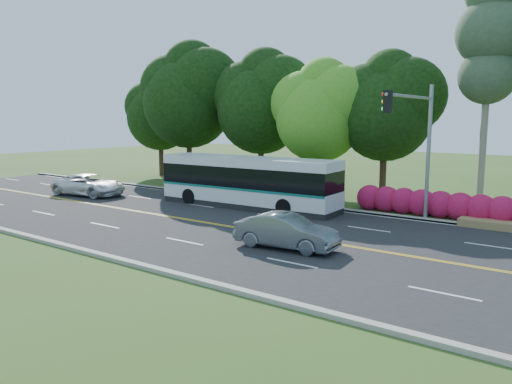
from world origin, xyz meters
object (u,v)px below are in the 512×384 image
Objects in this scene: traffic_signal at (417,132)px; suv at (89,185)px; transit_bus at (248,182)px; sedan at (286,231)px.

traffic_signal is 1.32× the size of suv.
suv is at bearing -168.25° from transit_bus.
traffic_signal is 8.71m from sedan.
traffic_signal is 10.37m from transit_bus.
sedan is (-2.79, -7.25, -3.94)m from traffic_signal.
traffic_signal is at bearing -26.98° from sedan.
suv is (-21.44, -3.40, -3.91)m from traffic_signal.
transit_bus is 2.68× the size of sedan.
sedan is 19.04m from suv.
transit_bus reaches higher than sedan.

